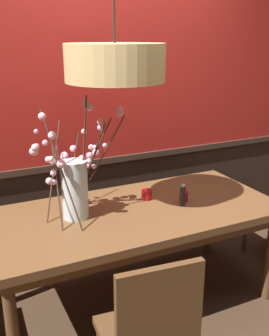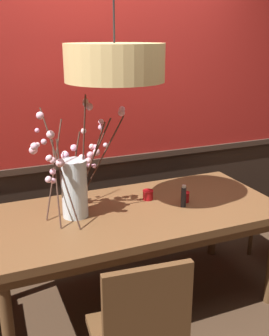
% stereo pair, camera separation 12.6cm
% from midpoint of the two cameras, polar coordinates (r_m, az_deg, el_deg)
% --- Properties ---
extents(ground_plane, '(24.00, 24.00, 0.00)m').
position_cam_midpoint_polar(ground_plane, '(3.18, 1.20, -18.35)').
color(ground_plane, '#422D1E').
extents(back_wall, '(5.69, 0.14, 2.89)m').
position_cam_midpoint_polar(back_wall, '(3.28, -4.08, 10.22)').
color(back_wall, '#2D2119').
rests_on(back_wall, ground).
extents(dining_table, '(2.02, 0.94, 0.75)m').
position_cam_midpoint_polar(dining_table, '(2.83, 1.29, -7.49)').
color(dining_table, brown).
rests_on(dining_table, ground).
extents(chair_near_side_left, '(0.46, 0.44, 0.97)m').
position_cam_midpoint_polar(chair_near_side_left, '(2.08, 2.66, -22.33)').
color(chair_near_side_left, brown).
rests_on(chair_near_side_left, ground).
extents(chair_far_side_left, '(0.44, 0.44, 0.90)m').
position_cam_midpoint_polar(chair_far_side_left, '(3.60, -9.01, -4.57)').
color(chair_far_side_left, brown).
rests_on(chair_far_side_left, ground).
extents(chair_far_side_right, '(0.47, 0.47, 0.94)m').
position_cam_midpoint_polar(chair_far_side_right, '(3.76, -0.45, -3.14)').
color(chair_far_side_right, brown).
rests_on(chair_far_side_right, ground).
extents(vase_with_blossoms, '(0.69, 0.48, 0.81)m').
position_cam_midpoint_polar(vase_with_blossoms, '(2.65, -7.16, -2.13)').
color(vase_with_blossoms, silver).
rests_on(vase_with_blossoms, dining_table).
extents(candle_holder_nearer_center, '(0.08, 0.08, 0.07)m').
position_cam_midpoint_polar(candle_holder_nearer_center, '(2.96, 3.13, -3.80)').
color(candle_holder_nearer_center, '#9E0F14').
rests_on(candle_holder_nearer_center, dining_table).
extents(candle_holder_nearer_edge, '(0.07, 0.07, 0.08)m').
position_cam_midpoint_polar(candle_holder_nearer_edge, '(2.94, 8.38, -4.05)').
color(candle_holder_nearer_edge, '#9E0F14').
rests_on(candle_holder_nearer_edge, dining_table).
extents(condiment_bottle, '(0.04, 0.04, 0.16)m').
position_cam_midpoint_polar(condiment_bottle, '(2.85, 8.21, -4.01)').
color(condiment_bottle, black).
rests_on(condiment_bottle, dining_table).
extents(pendant_lamp, '(0.61, 0.61, 1.27)m').
position_cam_midpoint_polar(pendant_lamp, '(2.51, -1.35, 14.66)').
color(pendant_lamp, tan).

